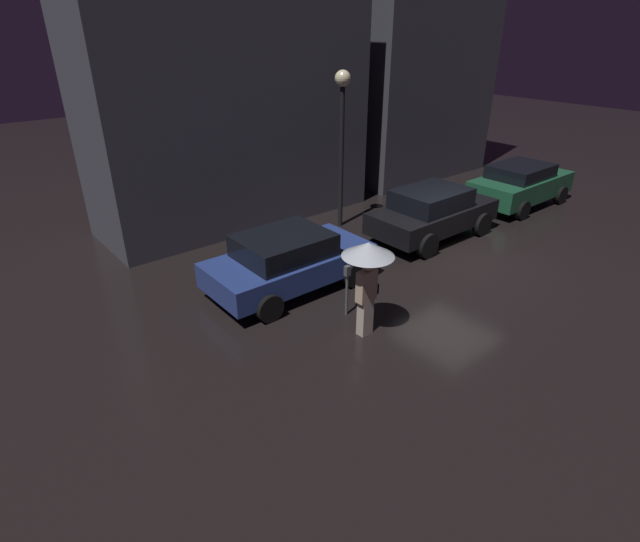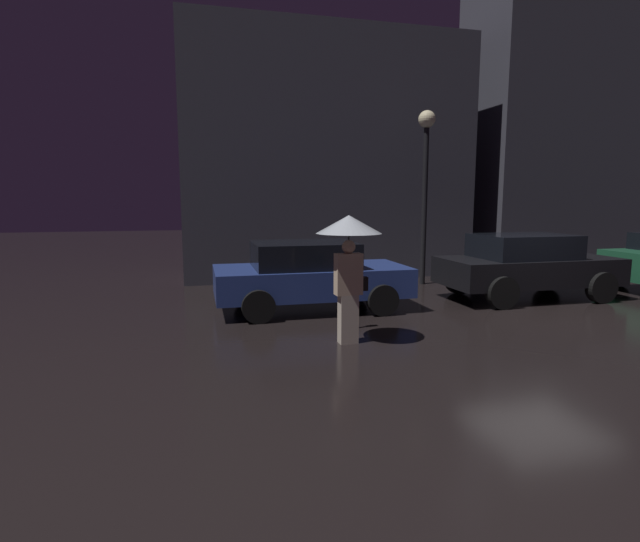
# 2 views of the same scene
# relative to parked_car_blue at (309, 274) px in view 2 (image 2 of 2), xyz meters

# --- Properties ---
(ground_plane) EXTENTS (60.00, 60.00, 0.00)m
(ground_plane) POSITION_rel_parked_car_blue_xyz_m (4.46, -1.52, -0.73)
(ground_plane) COLOR black
(building_facade_left) EXTENTS (8.43, 3.00, 7.02)m
(building_facade_left) POSITION_rel_parked_car_blue_xyz_m (1.63, 4.98, 2.78)
(building_facade_left) COLOR #3D3D47
(building_facade_left) RESTS_ON ground
(building_facade_right) EXTENTS (6.23, 3.00, 9.75)m
(building_facade_right) POSITION_rel_parked_car_blue_xyz_m (9.93, 4.98, 4.14)
(building_facade_right) COLOR #3D3D47
(building_facade_right) RESTS_ON ground
(parked_car_blue) EXTENTS (3.95, 2.04, 1.40)m
(parked_car_blue) POSITION_rel_parked_car_blue_xyz_m (0.00, 0.00, 0.00)
(parked_car_blue) COLOR navy
(parked_car_blue) RESTS_ON ground
(parked_car_black) EXTENTS (4.00, 1.96, 1.48)m
(parked_car_black) POSITION_rel_parked_car_blue_xyz_m (5.09, -0.11, 0.05)
(parked_car_black) COLOR black
(parked_car_black) RESTS_ON ground
(pedestrian_with_umbrella) EXTENTS (1.02, 1.02, 2.03)m
(pedestrian_with_umbrella) POSITION_rel_parked_car_blue_xyz_m (0.04, -2.55, 0.87)
(pedestrian_with_umbrella) COLOR beige
(pedestrian_with_umbrella) RESTS_ON ground
(parking_meter) EXTENTS (0.12, 0.10, 1.17)m
(parking_meter) POSITION_rel_parked_car_blue_xyz_m (0.25, -1.76, -0.00)
(parking_meter) COLOR #4C5154
(parking_meter) RESTS_ON ground
(street_lamp_near) EXTENTS (0.45, 0.45, 4.54)m
(street_lamp_near) POSITION_rel_parked_car_blue_xyz_m (3.66, 2.29, 2.51)
(street_lamp_near) COLOR black
(street_lamp_near) RESTS_ON ground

